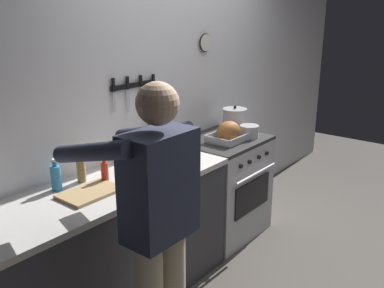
{
  "coord_description": "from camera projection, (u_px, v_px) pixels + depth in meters",
  "views": [
    {
      "loc": [
        -2.74,
        -1.04,
        1.97
      ],
      "look_at": [
        -0.39,
        0.85,
        1.03
      ],
      "focal_mm": 40.15,
      "sensor_mm": 36.0,
      "label": 1
    }
  ],
  "objects": [
    {
      "name": "ground_plane",
      "position": [
        312.0,
        282.0,
        3.25
      ],
      "size": [
        8.0,
        8.0,
        0.0
      ],
      "primitive_type": "plane",
      "color": "#4C4742"
    },
    {
      "name": "wall_back",
      "position": [
        175.0,
        92.0,
        3.67
      ],
      "size": [
        6.0,
        0.13,
        2.6
      ],
      "color": "silver",
      "rests_on": "ground"
    },
    {
      "name": "counter_block",
      "position": [
        98.0,
        253.0,
        2.81
      ],
      "size": [
        2.03,
        0.65,
        0.9
      ],
      "color": "#38383D",
      "rests_on": "ground"
    },
    {
      "name": "stove",
      "position": [
        222.0,
        187.0,
        3.87
      ],
      "size": [
        0.76,
        0.67,
        0.9
      ],
      "color": "#BCBCC1",
      "rests_on": "ground"
    },
    {
      "name": "person_cook",
      "position": [
        157.0,
        219.0,
        2.19
      ],
      "size": [
        0.51,
        0.63,
        1.66
      ],
      "rotation": [
        0.0,
        0.0,
        1.63
      ],
      "color": "#C6B793",
      "rests_on": "ground"
    },
    {
      "name": "roasting_pan",
      "position": [
        229.0,
        132.0,
        3.65
      ],
      "size": [
        0.35,
        0.26,
        0.17
      ],
      "color": "#B7B7BC",
      "rests_on": "stove"
    },
    {
      "name": "stock_pot",
      "position": [
        235.0,
        120.0,
        3.92
      ],
      "size": [
        0.22,
        0.22,
        0.25
      ],
      "color": "#B7B7BC",
      "rests_on": "stove"
    },
    {
      "name": "saucepan",
      "position": [
        249.0,
        131.0,
        3.76
      ],
      "size": [
        0.17,
        0.17,
        0.11
      ],
      "color": "#B7B7BC",
      "rests_on": "stove"
    },
    {
      "name": "cutting_board",
      "position": [
        90.0,
        192.0,
        2.61
      ],
      "size": [
        0.36,
        0.24,
        0.02
      ],
      "primitive_type": "cube",
      "color": "tan",
      "rests_on": "counter_block"
    },
    {
      "name": "bottle_dish_soap",
      "position": [
        56.0,
        177.0,
        2.65
      ],
      "size": [
        0.06,
        0.06,
        0.2
      ],
      "color": "#338CCC",
      "rests_on": "counter_block"
    },
    {
      "name": "bottle_wine_red",
      "position": [
        156.0,
        134.0,
        3.41
      ],
      "size": [
        0.07,
        0.07,
        0.31
      ],
      "color": "#47141E",
      "rests_on": "counter_block"
    },
    {
      "name": "bottle_olive_oil",
      "position": [
        164.0,
        137.0,
        3.35
      ],
      "size": [
        0.08,
        0.08,
        0.3
      ],
      "color": "#385623",
      "rests_on": "counter_block"
    },
    {
      "name": "bottle_soy_sauce",
      "position": [
        130.0,
        149.0,
        3.21
      ],
      "size": [
        0.05,
        0.05,
        0.19
      ],
      "color": "black",
      "rests_on": "counter_block"
    },
    {
      "name": "bottle_vinegar",
      "position": [
        81.0,
        168.0,
        2.78
      ],
      "size": [
        0.06,
        0.06,
        0.23
      ],
      "color": "#997F4C",
      "rests_on": "counter_block"
    },
    {
      "name": "bottle_hot_sauce",
      "position": [
        105.0,
        172.0,
        2.78
      ],
      "size": [
        0.05,
        0.05,
        0.18
      ],
      "color": "red",
      "rests_on": "counter_block"
    }
  ]
}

